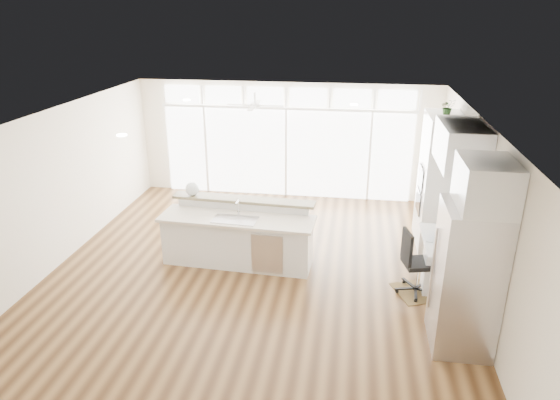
# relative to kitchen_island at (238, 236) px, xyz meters

# --- Properties ---
(floor) EXTENTS (7.00, 8.00, 0.02)m
(floor) POSITION_rel_kitchen_island_xyz_m (0.37, -0.40, -0.55)
(floor) COLOR #462C15
(floor) RESTS_ON ground
(ceiling) EXTENTS (7.00, 8.00, 0.02)m
(ceiling) POSITION_rel_kitchen_island_xyz_m (0.37, -0.40, 2.16)
(ceiling) COLOR white
(ceiling) RESTS_ON wall_back
(wall_back) EXTENTS (7.00, 0.04, 2.70)m
(wall_back) POSITION_rel_kitchen_island_xyz_m (0.37, 3.60, 0.81)
(wall_back) COLOR white
(wall_back) RESTS_ON floor
(wall_front) EXTENTS (7.00, 0.04, 2.70)m
(wall_front) POSITION_rel_kitchen_island_xyz_m (0.37, -4.40, 0.81)
(wall_front) COLOR white
(wall_front) RESTS_ON floor
(wall_left) EXTENTS (0.04, 8.00, 2.70)m
(wall_left) POSITION_rel_kitchen_island_xyz_m (-3.13, -0.40, 0.81)
(wall_left) COLOR white
(wall_left) RESTS_ON floor
(wall_right) EXTENTS (0.04, 8.00, 2.70)m
(wall_right) POSITION_rel_kitchen_island_xyz_m (3.87, -0.40, 0.81)
(wall_right) COLOR white
(wall_right) RESTS_ON floor
(glass_wall) EXTENTS (5.80, 0.06, 2.08)m
(glass_wall) POSITION_rel_kitchen_island_xyz_m (0.37, 3.54, 0.51)
(glass_wall) COLOR white
(glass_wall) RESTS_ON wall_back
(transom_row) EXTENTS (5.90, 0.06, 0.40)m
(transom_row) POSITION_rel_kitchen_island_xyz_m (0.37, 3.54, 1.84)
(transom_row) COLOR white
(transom_row) RESTS_ON wall_back
(desk_window) EXTENTS (0.04, 0.85, 0.85)m
(desk_window) POSITION_rel_kitchen_island_xyz_m (3.83, -0.10, 1.01)
(desk_window) COLOR silver
(desk_window) RESTS_ON wall_right
(ceiling_fan) EXTENTS (1.16, 1.16, 0.32)m
(ceiling_fan) POSITION_rel_kitchen_island_xyz_m (-0.13, 2.40, 1.94)
(ceiling_fan) COLOR white
(ceiling_fan) RESTS_ON ceiling
(recessed_lights) EXTENTS (3.40, 3.00, 0.02)m
(recessed_lights) POSITION_rel_kitchen_island_xyz_m (0.37, -0.20, 2.14)
(recessed_lights) COLOR beige
(recessed_lights) RESTS_ON ceiling
(oven_cabinet) EXTENTS (0.64, 1.20, 2.50)m
(oven_cabinet) POSITION_rel_kitchen_island_xyz_m (3.54, 1.40, 0.71)
(oven_cabinet) COLOR white
(oven_cabinet) RESTS_ON floor
(desk_nook) EXTENTS (0.72, 1.30, 0.76)m
(desk_nook) POSITION_rel_kitchen_island_xyz_m (3.50, -0.10, -0.16)
(desk_nook) COLOR white
(desk_nook) RESTS_ON floor
(upper_cabinets) EXTENTS (0.64, 1.30, 0.64)m
(upper_cabinets) POSITION_rel_kitchen_island_xyz_m (3.54, -0.10, 1.81)
(upper_cabinets) COLOR white
(upper_cabinets) RESTS_ON wall_right
(refrigerator) EXTENTS (0.76, 0.90, 2.00)m
(refrigerator) POSITION_rel_kitchen_island_xyz_m (3.48, -1.75, 0.46)
(refrigerator) COLOR silver
(refrigerator) RESTS_ON floor
(fridge_cabinet) EXTENTS (0.64, 0.90, 0.60)m
(fridge_cabinet) POSITION_rel_kitchen_island_xyz_m (3.54, -1.75, 1.76)
(fridge_cabinet) COLOR white
(fridge_cabinet) RESTS_ON wall_right
(framed_photos) EXTENTS (0.06, 0.22, 0.80)m
(framed_photos) POSITION_rel_kitchen_island_xyz_m (3.83, 0.52, 0.86)
(framed_photos) COLOR black
(framed_photos) RESTS_ON wall_right
(kitchen_island) EXTENTS (2.76, 1.16, 1.07)m
(kitchen_island) POSITION_rel_kitchen_island_xyz_m (0.00, 0.00, 0.00)
(kitchen_island) COLOR white
(kitchen_island) RESTS_ON floor
(rug) EXTENTS (1.15, 1.00, 0.01)m
(rug) POSITION_rel_kitchen_island_xyz_m (3.21, -0.47, -0.53)
(rug) COLOR #3A2812
(rug) RESTS_ON floor
(office_chair) EXTENTS (0.66, 0.63, 1.07)m
(office_chair) POSITION_rel_kitchen_island_xyz_m (3.04, -0.54, -0.00)
(office_chair) COLOR black
(office_chair) RESTS_ON floor
(fishbowl) EXTENTS (0.25, 0.25, 0.25)m
(fishbowl) POSITION_rel_kitchen_island_xyz_m (-0.93, 0.45, 0.66)
(fishbowl) COLOR white
(fishbowl) RESTS_ON kitchen_island
(monitor) EXTENTS (0.12, 0.51, 0.42)m
(monitor) POSITION_rel_kitchen_island_xyz_m (3.42, -0.10, 0.43)
(monitor) COLOR black
(monitor) RESTS_ON desk_nook
(keyboard) EXTENTS (0.15, 0.30, 0.01)m
(keyboard) POSITION_rel_kitchen_island_xyz_m (3.25, -0.10, 0.23)
(keyboard) COLOR silver
(keyboard) RESTS_ON desk_nook
(potted_plant) EXTENTS (0.29, 0.31, 0.22)m
(potted_plant) POSITION_rel_kitchen_island_xyz_m (3.54, 1.40, 2.07)
(potted_plant) COLOR #295022
(potted_plant) RESTS_ON oven_cabinet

